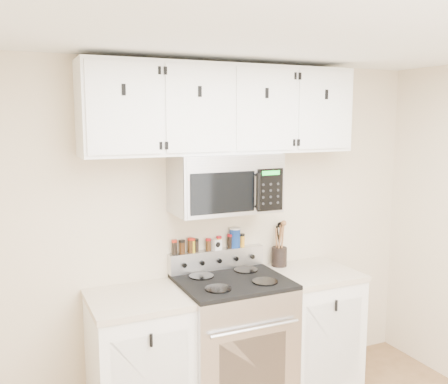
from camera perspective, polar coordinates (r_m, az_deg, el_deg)
name	(u,v)px	position (r m, az deg, el deg)	size (l,w,h in m)	color
back_wall	(215,229)	(3.81, -1.06, -4.29)	(3.50, 0.01, 2.50)	beige
ceiling	(382,18)	(2.26, 17.66, 18.41)	(3.50, 3.50, 0.01)	white
range	(232,341)	(3.78, 0.96, -16.62)	(0.76, 0.65, 1.10)	#B7B7BA
base_cabinet_left	(139,361)	(3.60, -9.71, -18.55)	(0.64, 0.62, 0.92)	white
base_cabinet_right	(310,327)	(4.13, 9.81, -14.91)	(0.64, 0.62, 0.92)	white
microwave	(225,183)	(3.57, 0.15, 1.05)	(0.76, 0.44, 0.42)	#9E9EA3
upper_cabinets	(224,109)	(3.57, -0.03, 9.41)	(2.00, 0.35, 0.62)	white
utensil_crock	(279,255)	(4.03, 6.33, -7.17)	(0.12, 0.12, 0.35)	black
kitchen_timer	(216,244)	(3.80, -0.89, -6.02)	(0.07, 0.06, 0.08)	white
salt_canister	(235,238)	(3.86, 1.26, -5.23)	(0.08, 0.08, 0.16)	navy
spice_jar_0	(174,247)	(3.68, -5.69, -6.29)	(0.04, 0.04, 0.11)	black
spice_jar_1	(182,247)	(3.70, -4.81, -6.26)	(0.05, 0.05, 0.10)	#381F0D
spice_jar_2	(191,245)	(3.73, -3.83, -6.09)	(0.05, 0.05, 0.11)	#3E230E
spice_jar_3	(193,245)	(3.73, -3.60, -6.10)	(0.04, 0.04, 0.11)	gold
spice_jar_4	(196,245)	(3.74, -3.23, -6.11)	(0.04, 0.04, 0.10)	black
spice_jar_5	(208,244)	(3.78, -1.80, -6.01)	(0.04, 0.04, 0.09)	#422710
spice_jar_6	(219,243)	(3.81, -0.57, -5.81)	(0.04, 0.04, 0.10)	orange
spice_jar_7	(230,241)	(3.85, 0.70, -5.62)	(0.04, 0.04, 0.11)	black
spice_jar_8	(232,241)	(3.86, 0.95, -5.62)	(0.04, 0.04, 0.10)	#3A230E
spice_jar_9	(242,240)	(3.89, 2.10, -5.52)	(0.04, 0.04, 0.10)	orange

